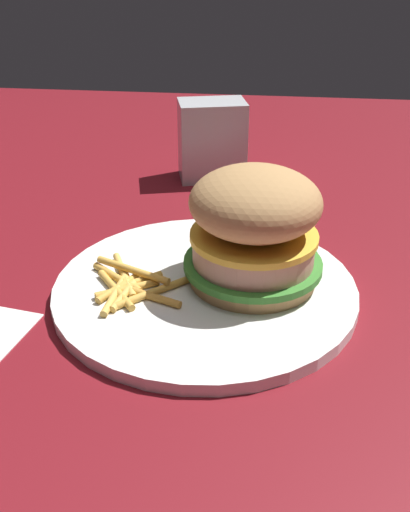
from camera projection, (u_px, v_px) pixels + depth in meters
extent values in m
plane|color=maroon|center=(216.00, 295.00, 0.57)|extent=(1.60, 1.60, 0.00)
cylinder|color=white|center=(205.00, 289.00, 0.56)|extent=(0.29, 0.29, 0.01)
cylinder|color=tan|center=(252.00, 273.00, 0.56)|extent=(0.12, 0.12, 0.01)
cylinder|color=#387F2D|center=(253.00, 263.00, 0.56)|extent=(0.13, 0.13, 0.01)
cylinder|color=tan|center=(253.00, 250.00, 0.55)|extent=(0.12, 0.12, 0.02)
cylinder|color=yellow|center=(254.00, 236.00, 0.54)|extent=(0.12, 0.12, 0.01)
ellipsoid|color=tan|center=(255.00, 202.00, 0.53)|extent=(0.12, 0.12, 0.06)
cylinder|color=gold|center=(128.00, 289.00, 0.55)|extent=(0.04, 0.06, 0.01)
cylinder|color=gold|center=(120.00, 287.00, 0.55)|extent=(0.06, 0.03, 0.01)
cylinder|color=gold|center=(117.00, 278.00, 0.56)|extent=(0.05, 0.06, 0.01)
cylinder|color=#E5B251|center=(124.00, 276.00, 0.57)|extent=(0.08, 0.04, 0.01)
cylinder|color=gold|center=(116.00, 290.00, 0.54)|extent=(0.06, 0.05, 0.01)
cylinder|color=gold|center=(138.00, 282.00, 0.56)|extent=(0.04, 0.04, 0.01)
cylinder|color=gold|center=(154.00, 292.00, 0.54)|extent=(0.06, 0.07, 0.01)
cylinder|color=gold|center=(134.00, 268.00, 0.57)|extent=(0.04, 0.08, 0.01)
cylinder|color=#E5B251|center=(124.00, 295.00, 0.54)|extent=(0.05, 0.02, 0.01)
cylinder|color=#E5B251|center=(115.00, 294.00, 0.54)|extent=(0.07, 0.01, 0.01)
cylinder|color=gold|center=(156.00, 298.00, 0.53)|extent=(0.02, 0.05, 0.01)
cube|color=#B7BABF|center=(212.00, 140.00, 0.81)|extent=(0.08, 0.10, 0.11)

